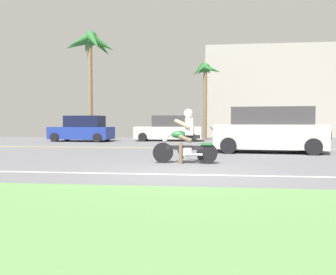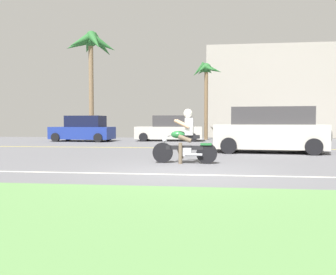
{
  "view_description": "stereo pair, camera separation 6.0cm",
  "coord_description": "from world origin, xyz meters",
  "px_view_note": "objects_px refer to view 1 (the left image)",
  "views": [
    {
      "loc": [
        0.47,
        -8.32,
        1.26
      ],
      "look_at": [
        -0.79,
        3.25,
        0.71
      ],
      "focal_mm": 35.74,
      "sensor_mm": 36.0,
      "label": 1
    },
    {
      "loc": [
        0.53,
        -8.31,
        1.26
      ],
      "look_at": [
        -0.79,
        3.25,
        0.71
      ],
      "focal_mm": 35.74,
      "sensor_mm": 36.0,
      "label": 2
    }
  ],
  "objects_px": {
    "palm_tree_1": "(90,49)",
    "parked_car_2": "(255,130)",
    "palm_tree_2": "(205,76)",
    "parked_car_0": "(82,129)",
    "motorcyclist": "(185,140)",
    "parked_car_1": "(169,129)",
    "suv_nearby": "(269,130)"
  },
  "relations": [
    {
      "from": "palm_tree_1",
      "to": "palm_tree_2",
      "type": "xyz_separation_m",
      "value": [
        8.55,
        -0.66,
        -2.25
      ]
    },
    {
      "from": "palm_tree_1",
      "to": "parked_car_0",
      "type": "bearing_deg",
      "value": -79.27
    },
    {
      "from": "motorcyclist",
      "to": "suv_nearby",
      "type": "xyz_separation_m",
      "value": [
        3.2,
        4.04,
        0.21
      ]
    },
    {
      "from": "parked_car_1",
      "to": "palm_tree_2",
      "type": "height_order",
      "value": "palm_tree_2"
    },
    {
      "from": "palm_tree_2",
      "to": "motorcyclist",
      "type": "bearing_deg",
      "value": -92.5
    },
    {
      "from": "parked_car_1",
      "to": "motorcyclist",
      "type": "bearing_deg",
      "value": -81.64
    },
    {
      "from": "parked_car_0",
      "to": "motorcyclist",
      "type": "bearing_deg",
      "value": -55.96
    },
    {
      "from": "suv_nearby",
      "to": "parked_car_2",
      "type": "bearing_deg",
      "value": 86.05
    },
    {
      "from": "parked_car_0",
      "to": "parked_car_2",
      "type": "distance_m",
      "value": 10.94
    },
    {
      "from": "suv_nearby",
      "to": "parked_car_1",
      "type": "distance_m",
      "value": 9.28
    },
    {
      "from": "suv_nearby",
      "to": "parked_car_0",
      "type": "height_order",
      "value": "suv_nearby"
    },
    {
      "from": "parked_car_0",
      "to": "parked_car_1",
      "type": "bearing_deg",
      "value": 11.46
    },
    {
      "from": "motorcyclist",
      "to": "parked_car_1",
      "type": "distance_m",
      "value": 12.02
    },
    {
      "from": "motorcyclist",
      "to": "parked_car_2",
      "type": "relative_size",
      "value": 0.53
    },
    {
      "from": "motorcyclist",
      "to": "parked_car_0",
      "type": "bearing_deg",
      "value": 124.04
    },
    {
      "from": "suv_nearby",
      "to": "parked_car_2",
      "type": "relative_size",
      "value": 1.26
    },
    {
      "from": "parked_car_2",
      "to": "palm_tree_1",
      "type": "height_order",
      "value": "palm_tree_1"
    },
    {
      "from": "parked_car_1",
      "to": "palm_tree_1",
      "type": "bearing_deg",
      "value": 158.39
    },
    {
      "from": "suv_nearby",
      "to": "parked_car_1",
      "type": "height_order",
      "value": "suv_nearby"
    },
    {
      "from": "palm_tree_2",
      "to": "parked_car_0",
      "type": "bearing_deg",
      "value": -159.65
    },
    {
      "from": "palm_tree_1",
      "to": "parked_car_2",
      "type": "bearing_deg",
      "value": -17.26
    },
    {
      "from": "parked_car_1",
      "to": "palm_tree_1",
      "type": "relative_size",
      "value": 0.55
    },
    {
      "from": "suv_nearby",
      "to": "parked_car_0",
      "type": "distance_m",
      "value": 12.46
    },
    {
      "from": "parked_car_2",
      "to": "palm_tree_1",
      "type": "distance_m",
      "value": 13.55
    },
    {
      "from": "parked_car_1",
      "to": "palm_tree_2",
      "type": "bearing_deg",
      "value": 37.52
    },
    {
      "from": "parked_car_0",
      "to": "palm_tree_2",
      "type": "xyz_separation_m",
      "value": [
        7.87,
        2.92,
        3.72
      ]
    },
    {
      "from": "suv_nearby",
      "to": "parked_car_0",
      "type": "relative_size",
      "value": 1.14
    },
    {
      "from": "suv_nearby",
      "to": "parked_car_2",
      "type": "xyz_separation_m",
      "value": [
        0.46,
        6.7,
        -0.13
      ]
    },
    {
      "from": "suv_nearby",
      "to": "parked_car_1",
      "type": "xyz_separation_m",
      "value": [
        -4.95,
        7.85,
        -0.13
      ]
    },
    {
      "from": "parked_car_1",
      "to": "palm_tree_2",
      "type": "xyz_separation_m",
      "value": [
        2.34,
        1.8,
        3.71
      ]
    },
    {
      "from": "suv_nearby",
      "to": "parked_car_1",
      "type": "relative_size",
      "value": 1.06
    },
    {
      "from": "suv_nearby",
      "to": "palm_tree_1",
      "type": "bearing_deg",
      "value": 137.26
    }
  ]
}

